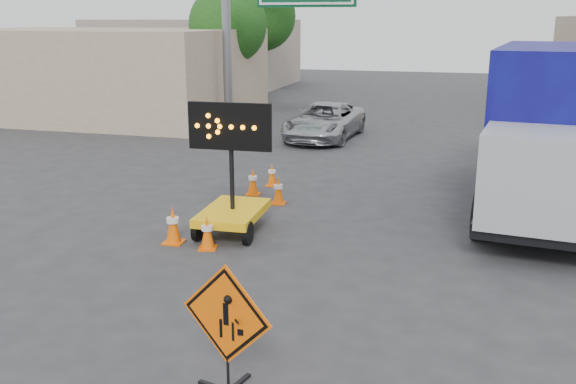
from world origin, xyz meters
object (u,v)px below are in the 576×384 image
at_px(arrow_board, 232,204).
at_px(pickup_truck, 325,121).
at_px(construction_sign, 227,327).
at_px(box_truck, 548,138).

bearing_deg(arrow_board, pickup_truck, 90.42).
bearing_deg(pickup_truck, arrow_board, -83.39).
bearing_deg(arrow_board, construction_sign, -72.29).
relative_size(pickup_truck, box_truck, 0.59).
distance_m(pickup_truck, box_truck, 10.64).
bearing_deg(pickup_truck, box_truck, -43.86).
bearing_deg(construction_sign, box_truck, 79.42).
distance_m(arrow_board, box_truck, 7.59).
height_order(construction_sign, box_truck, box_truck).
bearing_deg(box_truck, pickup_truck, 138.86).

